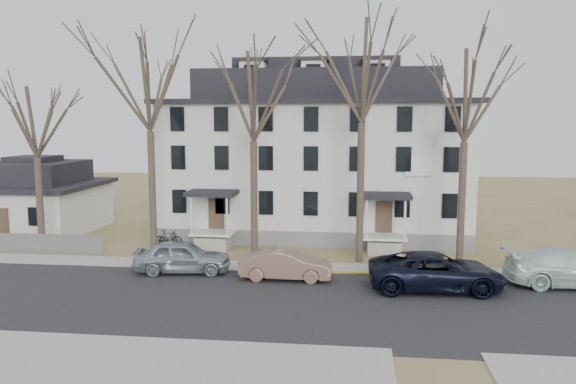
# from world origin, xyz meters

# --- Properties ---
(ground) EXTENTS (120.00, 120.00, 0.00)m
(ground) POSITION_xyz_m (0.00, 0.00, 0.00)
(ground) COLOR olive
(ground) RESTS_ON ground
(main_road) EXTENTS (120.00, 10.00, 0.04)m
(main_road) POSITION_xyz_m (0.00, 2.00, 0.00)
(main_road) COLOR #27272A
(main_road) RESTS_ON ground
(far_sidewalk) EXTENTS (120.00, 2.00, 0.08)m
(far_sidewalk) POSITION_xyz_m (0.00, 8.00, 0.00)
(far_sidewalk) COLOR #A09F97
(far_sidewalk) RESTS_ON ground
(near_sidewalk_left) EXTENTS (20.00, 5.00, 0.08)m
(near_sidewalk_left) POSITION_xyz_m (-8.00, -5.00, 0.00)
(near_sidewalk_left) COLOR #A09F97
(near_sidewalk_left) RESTS_ON ground
(yellow_curb) EXTENTS (14.00, 0.25, 0.06)m
(yellow_curb) POSITION_xyz_m (5.00, 7.10, 0.00)
(yellow_curb) COLOR gold
(yellow_curb) RESTS_ON ground
(boarding_house) EXTENTS (20.80, 12.36, 12.05)m
(boarding_house) POSITION_xyz_m (-2.00, 17.95, 5.38)
(boarding_house) COLOR slate
(boarding_house) RESTS_ON ground
(small_house) EXTENTS (8.70, 8.70, 5.00)m
(small_house) POSITION_xyz_m (-22.00, 16.00, 2.25)
(small_house) COLOR silver
(small_house) RESTS_ON ground
(tree_far_left) EXTENTS (8.40, 8.40, 13.72)m
(tree_far_left) POSITION_xyz_m (-11.00, 9.80, 10.34)
(tree_far_left) COLOR #473B31
(tree_far_left) RESTS_ON ground
(tree_mid_left) EXTENTS (7.80, 7.80, 12.74)m
(tree_mid_left) POSITION_xyz_m (-5.00, 9.80, 9.60)
(tree_mid_left) COLOR #473B31
(tree_mid_left) RESTS_ON ground
(tree_center) EXTENTS (9.00, 9.00, 14.70)m
(tree_center) POSITION_xyz_m (1.00, 9.80, 11.08)
(tree_center) COLOR #473B31
(tree_center) RESTS_ON ground
(tree_mid_right) EXTENTS (7.80, 7.80, 12.74)m
(tree_mid_right) POSITION_xyz_m (6.50, 9.80, 9.60)
(tree_mid_right) COLOR #473B31
(tree_mid_right) RESTS_ON ground
(tree_bungalow) EXTENTS (6.60, 6.60, 10.78)m
(tree_bungalow) POSITION_xyz_m (-18.00, 9.80, 8.12)
(tree_bungalow) COLOR #473B31
(tree_bungalow) RESTS_ON ground
(car_silver) EXTENTS (5.17, 2.58, 1.69)m
(car_silver) POSITION_xyz_m (-8.18, 6.31, 0.85)
(car_silver) COLOR #99A1AB
(car_silver) RESTS_ON ground
(car_tan) EXTENTS (4.57, 1.60, 1.51)m
(car_tan) POSITION_xyz_m (-2.68, 5.68, 0.75)
(car_tan) COLOR #866453
(car_tan) RESTS_ON ground
(car_navy) EXTENTS (6.38, 3.14, 1.74)m
(car_navy) POSITION_xyz_m (4.51, 4.77, 0.87)
(car_navy) COLOR black
(car_navy) RESTS_ON ground
(car_white) EXTENTS (6.10, 2.63, 1.75)m
(car_white) POSITION_xyz_m (10.96, 6.11, 0.88)
(car_white) COLOR silver
(car_white) RESTS_ON ground
(bicycle_left) EXTENTS (1.83, 1.38, 0.92)m
(bicycle_left) POSITION_xyz_m (-10.79, 11.77, 0.46)
(bicycle_left) COLOR black
(bicycle_left) RESTS_ON ground
(bicycle_right) EXTENTS (1.80, 0.58, 1.07)m
(bicycle_right) POSITION_xyz_m (-10.88, 12.04, 0.53)
(bicycle_right) COLOR black
(bicycle_right) RESTS_ON ground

